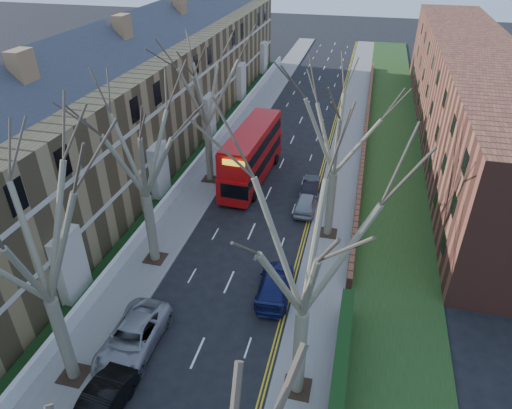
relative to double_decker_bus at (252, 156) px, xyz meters
The scene contains 17 objects.
pavement_left 10.78m from the double_decker_bus, 111.95° to the left, with size 3.00×102.00×0.12m, color slate.
pavement_right 12.87m from the double_decker_bus, 50.46° to the left, with size 3.00×102.00×0.12m, color slate.
terrace_left 12.14m from the double_decker_bus, behind, with size 9.70×78.00×13.60m.
flats_right 24.03m from the double_decker_bus, 35.19° to the left, with size 13.97×54.00×10.00m.
front_wall_left 6.11m from the double_decker_bus, 162.45° to the left, with size 0.30×78.00×1.00m.
grass_verge_right 16.07m from the double_decker_bus, 37.86° to the left, with size 6.00×102.00×0.06m.
tree_left_mid 24.59m from the double_decker_bus, 98.90° to the right, with size 10.50×10.50×14.71m.
tree_left_far 15.35m from the double_decker_bus, 105.37° to the right, with size 10.15×10.15×14.22m.
tree_left_dist 8.15m from the double_decker_bus, 161.27° to the right, with size 10.50×10.50×14.71m.
tree_right_mid 23.72m from the double_decker_bus, 69.92° to the right, with size 10.50×10.50×14.71m.
tree_right_far 12.64m from the double_decker_bus, 42.98° to the right, with size 10.15×10.15×14.22m.
double_decker_bus is the anchor object (origin of this frame).
car_left_mid 25.13m from the double_decker_bus, 92.38° to the right, with size 1.64×4.72×1.55m, color black.
car_left_far 20.88m from the double_decker_bus, 94.06° to the right, with size 2.64×5.72×1.59m, color #939497.
car_right_near 15.57m from the double_decker_bus, 70.36° to the right, with size 2.05×5.03×1.46m, color #171C50.
car_right_mid 7.17m from the double_decker_bus, 36.07° to the right, with size 1.70×4.24×1.44m, color #94969C.
car_right_far 5.96m from the double_decker_bus, 11.41° to the right, with size 1.38×3.95×1.30m, color black.
Camera 1 is at (7.23, -6.81, 20.16)m, focal length 32.00 mm.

